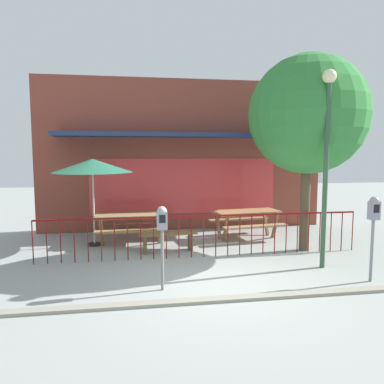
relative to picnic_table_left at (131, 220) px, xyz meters
The scene contains 12 objects.
ground 3.75m from the picnic_table_left, 63.40° to the right, with size 40.00×40.00×0.00m, color #959A95.
pub_storefront 2.95m from the picnic_table_left, 46.81° to the left, with size 8.83×1.50×4.60m.
patio_fence_front 2.29m from the picnic_table_left, 43.64° to the right, with size 7.44×0.04×0.97m.
picnic_table_left is the anchor object (origin of this frame).
picnic_table_right 3.19m from the picnic_table_left, ahead, with size 1.97×1.59×0.79m.
patio_umbrella 1.71m from the picnic_table_left, behind, with size 2.01×2.01×2.23m.
patio_bench 1.37m from the picnic_table_left, 48.46° to the right, with size 1.43×0.48×0.48m.
parking_meter_near 5.77m from the picnic_table_left, 39.71° to the right, with size 0.18×0.17×1.59m.
parking_meter_far 3.56m from the picnic_table_left, 80.89° to the right, with size 0.18×0.17×1.48m.
street_tree 5.15m from the picnic_table_left, 18.51° to the right, with size 2.80×2.80×4.68m.
street_lamp 5.21m from the picnic_table_left, 34.74° to the right, with size 0.28×0.28×4.03m.
curb_edge 4.48m from the picnic_table_left, 68.11° to the right, with size 12.37×0.20×0.11m, color gray.
Camera 1 is at (-1.58, -6.42, 2.40)m, focal length 34.61 mm.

